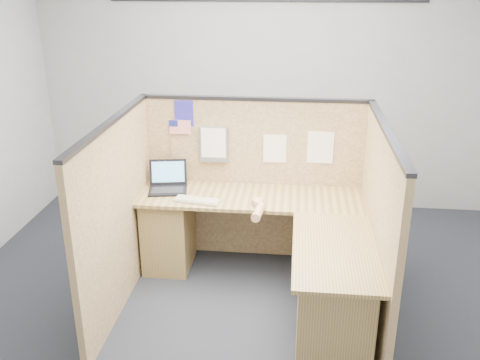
# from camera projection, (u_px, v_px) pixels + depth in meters

# --- Properties ---
(floor) EXTENTS (5.00, 5.00, 0.00)m
(floor) POSITION_uv_depth(u_px,v_px,m) (243.00, 312.00, 4.28)
(floor) COLOR black
(floor) RESTS_ON ground
(wall_back) EXTENTS (5.00, 0.00, 5.00)m
(wall_back) POSITION_uv_depth(u_px,v_px,m) (264.00, 84.00, 5.86)
(wall_back) COLOR #9B9EA0
(wall_back) RESTS_ON floor
(wall_front) EXTENTS (5.00, 0.00, 5.00)m
(wall_front) POSITION_uv_depth(u_px,v_px,m) (171.00, 360.00, 1.69)
(wall_front) COLOR #9B9EA0
(wall_front) RESTS_ON floor
(cubicle_partitions) EXTENTS (2.06, 1.83, 1.53)m
(cubicle_partitions) POSITION_uv_depth(u_px,v_px,m) (248.00, 203.00, 4.40)
(cubicle_partitions) COLOR brown
(cubicle_partitions) RESTS_ON floor
(l_desk) EXTENTS (1.95, 1.75, 0.73)m
(l_desk) POSITION_uv_depth(u_px,v_px,m) (269.00, 253.00, 4.39)
(l_desk) COLOR brown
(l_desk) RESTS_ON floor
(laptop) EXTENTS (0.37, 0.37, 0.24)m
(laptop) POSITION_uv_depth(u_px,v_px,m) (169.00, 183.00, 4.78)
(laptop) COLOR black
(laptop) RESTS_ON l_desk
(keyboard) EXTENTS (0.41, 0.20, 0.03)m
(keyboard) POSITION_uv_depth(u_px,v_px,m) (197.00, 200.00, 4.52)
(keyboard) COLOR gray
(keyboard) RESTS_ON l_desk
(mouse) EXTENTS (0.11, 0.07, 0.04)m
(mouse) POSITION_uv_depth(u_px,v_px,m) (258.00, 203.00, 4.44)
(mouse) COLOR #BAB9BE
(mouse) RESTS_ON l_desk
(hand_forearm) EXTENTS (0.11, 0.38, 0.08)m
(hand_forearm) POSITION_uv_depth(u_px,v_px,m) (258.00, 208.00, 4.31)
(hand_forearm) COLOR tan
(hand_forearm) RESTS_ON l_desk
(blue_poster) EXTENTS (0.18, 0.02, 0.24)m
(blue_poster) POSITION_uv_depth(u_px,v_px,m) (185.00, 113.00, 4.74)
(blue_poster) COLOR #252198
(blue_poster) RESTS_ON cubicle_partitions
(american_flag) EXTENTS (0.20, 0.01, 0.34)m
(american_flag) POSITION_uv_depth(u_px,v_px,m) (178.00, 128.00, 4.79)
(american_flag) COLOR olive
(american_flag) RESTS_ON cubicle_partitions
(file_holder) EXTENTS (0.25, 0.05, 0.32)m
(file_holder) POSITION_uv_depth(u_px,v_px,m) (214.00, 144.00, 4.79)
(file_holder) COLOR slate
(file_holder) RESTS_ON cubicle_partitions
(paper_left) EXTENTS (0.20, 0.02, 0.26)m
(paper_left) POSITION_uv_depth(u_px,v_px,m) (275.00, 149.00, 4.77)
(paper_left) COLOR white
(paper_left) RESTS_ON cubicle_partitions
(paper_right) EXTENTS (0.23, 0.01, 0.29)m
(paper_right) POSITION_uv_depth(u_px,v_px,m) (320.00, 147.00, 4.72)
(paper_right) COLOR white
(paper_right) RESTS_ON cubicle_partitions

